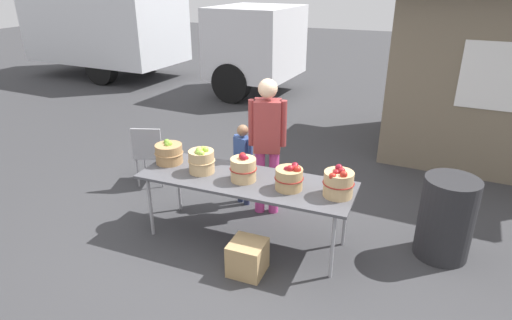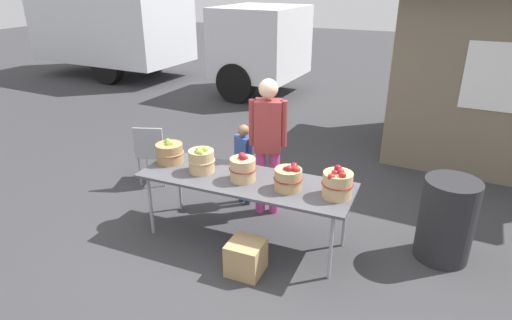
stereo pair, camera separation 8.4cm
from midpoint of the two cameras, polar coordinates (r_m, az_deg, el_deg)
ground_plane at (r=4.98m, az=-0.88°, el=-10.30°), size 40.00×40.00×0.00m
market_table at (r=4.62m, az=-0.94°, el=-2.96°), size 2.30×0.76×0.75m
apple_basket_green_0 at (r=5.06m, az=-10.81°, el=1.02°), size 0.33×0.33×0.27m
apple_basket_green_1 at (r=4.75m, az=-6.67°, el=0.01°), size 0.30×0.30×0.30m
apple_basket_red_0 at (r=4.53m, az=-1.21°, el=-1.10°), size 0.29×0.29×0.30m
apple_basket_red_1 at (r=4.36m, az=4.86°, el=-2.34°), size 0.30×0.30×0.27m
apple_basket_red_2 at (r=4.28m, az=11.19°, el=-3.05°), size 0.31×0.31×0.31m
vendor_adult at (r=5.08m, az=2.04°, el=2.98°), size 0.43×0.30×1.68m
child_customer at (r=5.42m, az=-1.15°, el=0.23°), size 0.27×0.20×1.07m
box_truck at (r=12.63m, az=-14.58°, el=16.91°), size 7.84×2.71×2.75m
food_kiosk at (r=7.81m, az=30.15°, el=10.16°), size 3.68×3.12×2.74m
folding_chair at (r=6.17m, az=-13.13°, el=1.34°), size 0.51×0.51×0.86m
trash_barrel at (r=4.89m, az=24.17°, el=-7.18°), size 0.55×0.55×0.88m
produce_crate at (r=4.40m, az=-0.77°, el=-12.65°), size 0.34×0.34×0.34m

